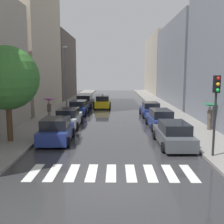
{
  "coord_description": "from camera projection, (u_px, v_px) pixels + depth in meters",
  "views": [
    {
      "loc": [
        0.2,
        -10.2,
        4.57
      ],
      "look_at": [
        -0.14,
        14.3,
        0.95
      ],
      "focal_mm": 42.43,
      "sensor_mm": 36.0,
      "label": 1
    }
  ],
  "objects": [
    {
      "name": "street_tree_left",
      "position": [
        7.0,
        78.0,
        16.82
      ],
      "size": [
        4.08,
        4.08,
        6.15
      ],
      "color": "#513823",
      "rests_on": "sidewalk_left"
    },
    {
      "name": "building_left_mid",
      "position": [
        24.0,
        13.0,
        32.06
      ],
      "size": [
        6.0,
        13.93,
        23.62
      ],
      "primitive_type": "cube",
      "color": "#B2A38C",
      "rests_on": "ground"
    },
    {
      "name": "building_right_far",
      "position": [
        163.0,
        65.0,
        60.58
      ],
      "size": [
        6.0,
        21.82,
        12.84
      ],
      "primitive_type": "cube",
      "color": "#9E9384",
      "rests_on": "ground"
    },
    {
      "name": "lamp_post_left",
      "position": [
        66.0,
        74.0,
        30.38
      ],
      "size": [
        0.6,
        0.28,
        7.46
      ],
      "color": "#595B60",
      "rests_on": "sidewalk_left"
    },
    {
      "name": "parked_car_right_second",
      "position": [
        160.0,
        119.0,
        22.05
      ],
      "size": [
        2.1,
        4.8,
        1.59
      ],
      "rotation": [
        0.0,
        0.0,
        1.6
      ],
      "color": "navy",
      "rests_on": "ground"
    },
    {
      "name": "traffic_light_right_corner",
      "position": [
        216.0,
        98.0,
        13.81
      ],
      "size": [
        0.3,
        0.42,
        4.3
      ],
      "color": "black",
      "rests_on": "sidewalk_right"
    },
    {
      "name": "parked_car_left_second",
      "position": [
        69.0,
        118.0,
        22.8
      ],
      "size": [
        2.06,
        4.65,
        1.56
      ],
      "rotation": [
        0.0,
        0.0,
        1.58
      ],
      "color": "#B2B7BF",
      "rests_on": "ground"
    },
    {
      "name": "sidewalk_left",
      "position": [
        64.0,
        108.0,
        34.58
      ],
      "size": [
        3.0,
        72.0,
        0.15
      ],
      "primitive_type": "cube",
      "color": "gray",
      "rests_on": "ground"
    },
    {
      "name": "sidewalk_right",
      "position": [
        164.0,
        108.0,
        34.4
      ],
      "size": [
        3.0,
        72.0,
        0.15
      ],
      "primitive_type": "cube",
      "color": "gray",
      "rests_on": "ground"
    },
    {
      "name": "building_left_far",
      "position": [
        54.0,
        67.0,
        47.64
      ],
      "size": [
        6.0,
        14.91,
        11.43
      ],
      "primitive_type": "cube",
      "color": "#564C47",
      "rests_on": "ground"
    },
    {
      "name": "building_right_mid",
      "position": [
        188.0,
        64.0,
        39.64
      ],
      "size": [
        6.0,
        19.61,
        11.95
      ],
      "primitive_type": "cube",
      "color": "slate",
      "rests_on": "ground"
    },
    {
      "name": "crosswalk_stripes",
      "position": [
        111.0,
        173.0,
        12.22
      ],
      "size": [
        7.65,
        2.2,
        0.01
      ],
      "color": "silver",
      "rests_on": "ground"
    },
    {
      "name": "ground_plane",
      "position": [
        114.0,
        109.0,
        34.5
      ],
      "size": [
        28.0,
        72.0,
        0.04
      ],
      "primitive_type": "cube",
      "color": "#2F2F31"
    },
    {
      "name": "parked_car_left_fourth",
      "position": [
        85.0,
        101.0,
        35.46
      ],
      "size": [
        2.35,
        4.88,
        1.68
      ],
      "rotation": [
        0.0,
        0.0,
        1.52
      ],
      "color": "#474C51",
      "rests_on": "ground"
    },
    {
      "name": "parked_car_right_nearest",
      "position": [
        173.0,
        134.0,
        16.69
      ],
      "size": [
        2.1,
        4.75,
        1.54
      ],
      "rotation": [
        0.0,
        0.0,
        1.59
      ],
      "color": "#474C51",
      "rests_on": "ground"
    },
    {
      "name": "parked_car_left_third",
      "position": [
        79.0,
        108.0,
        29.52
      ],
      "size": [
        2.12,
        4.26,
        1.55
      ],
      "rotation": [
        0.0,
        0.0,
        1.56
      ],
      "color": "navy",
      "rests_on": "ground"
    },
    {
      "name": "pedestrian_near_tree",
      "position": [
        49.0,
        104.0,
        24.41
      ],
      "size": [
        1.08,
        1.08,
        2.09
      ],
      "rotation": [
        0.0,
        0.0,
        4.8
      ],
      "color": "gray",
      "rests_on": "sidewalk_left"
    },
    {
      "name": "pedestrian_by_kerb",
      "position": [
        210.0,
        110.0,
        20.62
      ],
      "size": [
        1.19,
        1.19,
        2.04
      ],
      "rotation": [
        0.0,
        0.0,
        0.15
      ],
      "color": "brown",
      "rests_on": "sidewalk_right"
    },
    {
      "name": "parked_car_left_nearest",
      "position": [
        56.0,
        131.0,
        17.56
      ],
      "size": [
        2.24,
        4.09,
        1.64
      ],
      "rotation": [
        0.0,
        0.0,
        1.61
      ],
      "color": "navy",
      "rests_on": "ground"
    },
    {
      "name": "parked_car_right_third",
      "position": [
        150.0,
        110.0,
        28.04
      ],
      "size": [
        2.07,
        4.22,
        1.53
      ],
      "rotation": [
        0.0,
        0.0,
        1.59
      ],
      "color": "navy",
      "rests_on": "ground"
    },
    {
      "name": "taxi_midroad",
      "position": [
        103.0,
        102.0,
        35.0
      ],
      "size": [
        2.08,
        4.34,
        1.81
      ],
      "rotation": [
        0.0,
        0.0,
        1.57
      ],
      "color": "yellow",
      "rests_on": "ground"
    }
  ]
}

